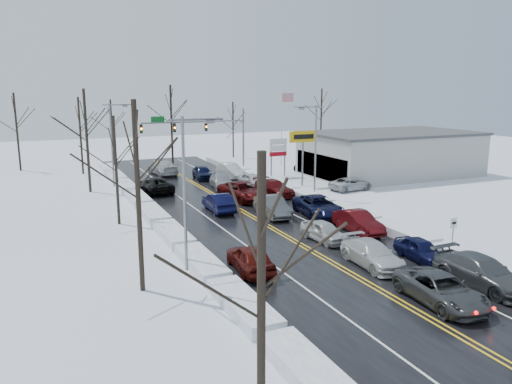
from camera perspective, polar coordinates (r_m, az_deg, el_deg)
name	(u,v)px	position (r m, az deg, el deg)	size (l,w,h in m)	color
ground	(284,235)	(36.64, 3.19, -4.93)	(160.00, 160.00, 0.00)	white
road_surface	(272,228)	(38.36, 1.82, -4.14)	(14.00, 84.00, 0.01)	black
snow_bank_left	(175,240)	(35.83, -9.24, -5.46)	(1.68, 72.00, 0.65)	white
snow_bank_right	(354,218)	(42.13, 11.17, -2.91)	(1.68, 72.00, 0.65)	white
traffic_signal_mast	(206,130)	(62.52, -5.77, 7.09)	(13.28, 0.39, 8.00)	slate
tires_plus_sign	(303,140)	(54.45, 5.40, 5.90)	(3.20, 0.34, 6.00)	slate
used_vehicles_sign	(278,150)	(59.91, 2.54, 4.86)	(2.20, 0.22, 4.65)	slate
speed_limit_sign	(453,228)	(34.76, 21.62, -3.89)	(0.55, 0.09, 2.35)	slate
flagpole	(283,123)	(68.87, 3.07, 7.93)	(1.87, 1.20, 10.00)	silver
dealership_building	(390,153)	(63.95, 15.07, 4.31)	(20.40, 12.40, 5.30)	#A3A39F
streetlight_ne	(314,144)	(48.16, 6.62, 5.49)	(3.20, 0.25, 9.00)	slate
streetlight_sw	(188,181)	(28.76, -7.83, 1.23)	(3.20, 0.25, 9.00)	slate
streetlight_nw	(113,138)	(55.97, -15.99, 5.98)	(3.20, 0.25, 9.00)	slate
tree_left_a	(261,255)	(13.00, 0.62, -7.21)	(3.60, 3.60, 9.00)	#2D231C
tree_left_b	(136,160)	(25.84, -13.51, 3.59)	(4.00, 4.00, 10.00)	#2D231C
tree_left_c	(115,149)	(39.84, -15.81, 4.73)	(3.40, 3.40, 8.50)	#2D231C
tree_left_d	(86,121)	(53.49, -18.90, 7.74)	(4.20, 4.20, 10.50)	#2D231C
tree_left_e	(79,121)	(65.50, -19.52, 7.71)	(3.80, 3.80, 9.50)	#2D231C
tree_far_a	(16,117)	(71.28, -25.78, 7.78)	(4.00, 4.00, 10.00)	#2D231C
tree_far_b	(111,119)	(73.00, -16.20, 7.99)	(3.60, 3.60, 9.00)	#2D231C
tree_far_c	(171,109)	(72.53, -9.69, 9.37)	(4.40, 4.40, 11.00)	#2D231C
tree_far_d	(233,119)	(77.13, -2.65, 8.36)	(3.40, 3.40, 8.50)	#2D231C
tree_far_e	(321,108)	(84.66, 7.49, 9.52)	(4.20, 4.20, 10.50)	#2D231C
queued_car_2	(440,303)	(27.09, 20.29, -11.84)	(2.46, 5.34, 1.48)	#3E4143
queued_car_3	(372,266)	(31.29, 13.07, -8.19)	(2.06, 5.06, 1.47)	silver
queued_car_4	(324,241)	(35.53, 7.75, -5.56)	(1.67, 4.15, 1.41)	silver
queued_car_5	(272,216)	(41.95, 1.87, -2.75)	(1.78, 5.11, 1.68)	#46494C
queued_car_6	(243,200)	(47.87, -1.45, -0.92)	(2.85, 6.19, 1.72)	#48090A
queued_car_7	(222,188)	(53.80, -3.95, 0.47)	(2.06, 5.07, 1.47)	gray
queued_car_8	(203,179)	(59.31, -6.10, 1.49)	(1.84, 4.57, 1.56)	black
queued_car_11	(480,286)	(30.05, 24.27, -9.81)	(2.31, 5.67, 1.65)	#45484A
queued_car_12	(420,260)	(33.00, 18.27, -7.43)	(1.64, 4.07, 1.39)	black
queued_car_13	(358,232)	(38.06, 11.56, -4.52)	(1.68, 4.82, 1.59)	#4E0A0D
queued_car_14	(318,216)	(42.29, 7.15, -2.72)	(2.78, 6.02, 1.67)	black
queued_car_15	(274,195)	(49.98, 2.06, -0.38)	(2.16, 5.31, 1.54)	#4D0A0C
queued_car_16	(253,187)	(54.25, -0.36, 0.59)	(1.74, 4.32, 1.47)	silver
queued_car_17	(231,177)	(60.12, -2.90, 1.68)	(1.74, 4.99, 1.64)	silver
oncoming_car_0	(219,211)	(43.66, -4.28, -2.20)	(1.71, 4.89, 1.61)	black
oncoming_car_1	(155,192)	(52.43, -11.45, -0.04)	(2.67, 5.79, 1.61)	black
oncoming_car_2	(163,175)	(63.10, -10.54, 1.98)	(2.41, 5.92, 1.72)	#BCBCBE
oncoming_car_3	(250,271)	(29.64, -0.65, -9.01)	(1.88, 4.67, 1.59)	#4E0E0A
parked_car_0	(351,190)	(53.42, 10.77, 0.21)	(2.21, 4.80, 1.33)	#B9B9BB
parked_car_1	(345,179)	(59.80, 10.13, 1.46)	(2.38, 5.86, 1.70)	#383A3C
parked_car_2	(306,173)	(63.57, 5.70, 2.19)	(1.74, 4.32, 1.47)	black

